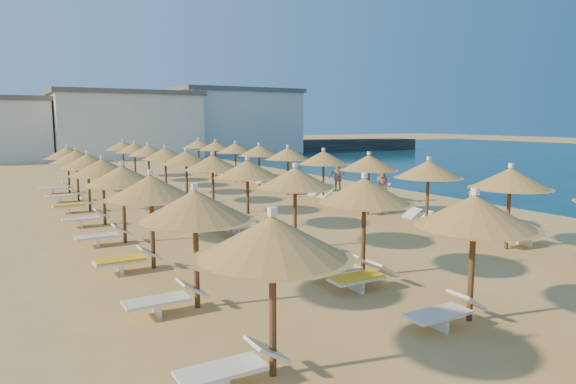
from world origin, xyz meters
TOP-DOWN VIEW (x-y plane):
  - ground at (0.00, 0.00)m, footprint 220.00×220.00m
  - jetty at (26.43, 45.19)m, footprint 30.25×8.89m
  - hotel_blocks at (2.72, 46.23)m, footprint 45.10×10.77m
  - parasol_row_east at (2.95, 5.86)m, footprint 2.60×41.15m
  - parasol_row_west at (-2.85, 5.86)m, footprint 2.60×41.15m
  - parasol_row_inland at (-7.44, 5.86)m, footprint 2.60×27.13m
  - loungers at (-1.45, 5.63)m, footprint 13.55×39.15m
  - beachgoer_c at (5.75, 10.34)m, footprint 0.99×1.00m
  - beachgoer_a at (3.24, -1.22)m, footprint 0.53×0.70m
  - beachgoer_b at (5.62, 6.28)m, footprint 0.96×1.05m

SIDE VIEW (x-z plane):
  - ground at x=0.00m, z-range 0.00..0.00m
  - loungers at x=-1.45m, z-range 0.01..0.67m
  - jetty at x=26.43m, z-range 0.00..1.50m
  - beachgoer_c at x=5.75m, z-range 0.00..1.70m
  - beachgoer_a at x=3.24m, z-range 0.00..1.71m
  - beachgoer_b at x=5.62m, z-range 0.00..1.74m
  - parasol_row_inland at x=-7.44m, z-range 0.86..3.61m
  - parasol_row_east at x=2.95m, z-range 0.86..3.61m
  - parasol_row_west at x=-2.85m, z-range 0.86..3.61m
  - hotel_blocks at x=2.72m, z-range -0.35..7.75m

